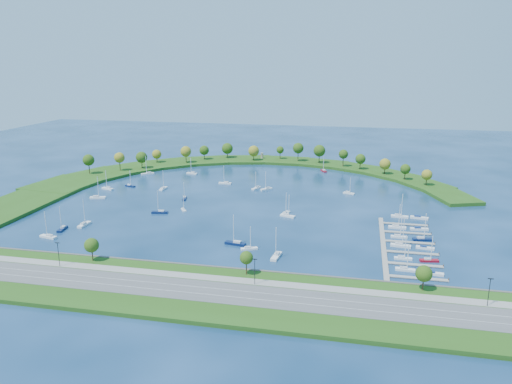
% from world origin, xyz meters
% --- Properties ---
extents(ground, '(700.00, 700.00, 0.00)m').
position_xyz_m(ground, '(0.00, 0.00, 0.00)').
color(ground, '#07223D').
rests_on(ground, ground).
extents(south_shoreline, '(420.00, 43.10, 11.60)m').
position_xyz_m(south_shoreline, '(0.03, -122.88, 1.00)').
color(south_shoreline, '#264C14').
rests_on(south_shoreline, ground).
extents(breakwater, '(286.74, 247.64, 2.00)m').
position_xyz_m(breakwater, '(-46.33, 48.72, 0.99)').
color(breakwater, '#264C14').
rests_on(breakwater, ground).
extents(breakwater_trees, '(240.82, 90.15, 14.96)m').
position_xyz_m(breakwater_trees, '(-16.61, 89.04, 10.52)').
color(breakwater_trees, '#382314').
rests_on(breakwater_trees, breakwater).
extents(harbor_tower, '(2.60, 2.60, 4.63)m').
position_xyz_m(harbor_tower, '(-14.05, 118.96, 4.37)').
color(harbor_tower, gray).
rests_on(harbor_tower, breakwater).
extents(dock_system, '(24.28, 82.00, 1.60)m').
position_xyz_m(dock_system, '(85.30, -61.00, 0.35)').
color(dock_system, gray).
rests_on(dock_system, ground).
extents(moored_boat_0, '(5.38, 8.09, 11.61)m').
position_xyz_m(moored_boat_0, '(0.56, 27.22, 0.89)').
color(moored_boat_0, white).
rests_on(moored_boat_0, ground).
extents(moored_boat_1, '(4.39, 8.61, 12.19)m').
position_xyz_m(moored_boat_1, '(27.42, -23.33, 0.91)').
color(moored_boat_1, white).
rests_on(moored_boat_1, ground).
extents(moored_boat_2, '(9.69, 4.85, 13.72)m').
position_xyz_m(moored_boat_2, '(-89.05, -15.35, 0.96)').
color(moored_boat_2, white).
rests_on(moored_boat_2, ground).
extents(moored_boat_3, '(3.68, 9.70, 13.91)m').
position_xyz_m(moored_boat_3, '(32.83, -84.25, 0.97)').
color(moored_boat_3, white).
rests_on(moored_boat_3, ground).
extents(moored_boat_4, '(8.96, 4.95, 12.69)m').
position_xyz_m(moored_boat_4, '(-93.64, 5.88, 0.93)').
color(moored_boat_4, white).
rests_on(moored_boat_4, ground).
extents(moored_boat_5, '(7.52, 4.43, 10.68)m').
position_xyz_m(moored_boat_5, '(59.94, 27.19, 0.87)').
color(moored_boat_5, white).
rests_on(moored_boat_5, ground).
extents(moored_boat_6, '(7.70, 4.11, 10.90)m').
position_xyz_m(moored_boat_6, '(-82.75, 15.71, 0.88)').
color(moored_boat_6, '#0A1942').
rests_on(moored_boat_6, ground).
extents(moored_boat_7, '(8.62, 2.59, 12.59)m').
position_xyz_m(moored_boat_7, '(-22.96, 35.86, 0.92)').
color(moored_boat_7, white).
rests_on(moored_boat_7, ground).
extents(moored_boat_8, '(8.61, 3.80, 12.24)m').
position_xyz_m(moored_boat_8, '(-54.76, 59.65, 0.91)').
color(moored_boat_8, white).
rests_on(moored_boat_8, ground).
extents(moored_boat_9, '(3.87, 7.62, 10.78)m').
position_xyz_m(moored_boat_9, '(-36.95, -5.59, 0.87)').
color(moored_boat_9, '#0A1942').
rests_on(moored_boat_9, ground).
extents(moored_boat_10, '(2.79, 8.58, 12.45)m').
position_xyz_m(moored_boat_10, '(-58.37, 13.30, 0.92)').
color(moored_boat_10, white).
rests_on(moored_boat_10, ground).
extents(moored_boat_11, '(2.89, 9.42, 13.74)m').
position_xyz_m(moored_boat_11, '(-69.74, -63.26, 0.96)').
color(moored_boat_11, white).
rests_on(moored_boat_11, ground).
extents(moored_boat_12, '(5.57, 8.02, 11.59)m').
position_xyz_m(moored_boat_12, '(39.45, 88.33, 0.89)').
color(moored_boat_12, maroon).
rests_on(moored_boat_12, ground).
extents(moored_boat_13, '(9.12, 4.04, 12.97)m').
position_xyz_m(moored_boat_13, '(-40.38, -35.47, 0.94)').
color(moored_boat_13, '#0A1942').
rests_on(moored_boat_13, ground).
extents(moored_boat_14, '(3.66, 8.68, 12.37)m').
position_xyz_m(moored_boat_14, '(-76.85, -71.47, 0.92)').
color(moored_boat_14, '#0A1942').
rests_on(moored_boat_14, ground).
extents(moored_boat_15, '(8.87, 7.74, 13.59)m').
position_xyz_m(moored_boat_15, '(-86.14, 51.72, 0.96)').
color(moored_boat_15, white).
rests_on(moored_boat_15, ground).
extents(moored_boat_16, '(7.66, 5.17, 11.02)m').
position_xyz_m(moored_boat_16, '(19.44, -77.93, 0.88)').
color(moored_boat_16, white).
rests_on(moored_boat_16, ground).
extents(moored_boat_17, '(8.73, 5.08, 12.39)m').
position_xyz_m(moored_boat_17, '(29.14, -27.16, 0.92)').
color(moored_boat_17, white).
rests_on(moored_boat_17, ground).
extents(moored_boat_18, '(9.12, 4.23, 12.94)m').
position_xyz_m(moored_boat_18, '(-76.86, -82.92, 0.93)').
color(moored_boat_18, white).
rests_on(moored_boat_18, ground).
extents(moored_boat_19, '(7.46, 7.46, 12.11)m').
position_xyz_m(moored_boat_19, '(7.45, 26.31, 0.91)').
color(moored_boat_19, white).
rests_on(moored_boat_19, ground).
extents(moored_boat_20, '(9.97, 4.27, 14.20)m').
position_xyz_m(moored_boat_20, '(12.05, -73.23, 0.98)').
color(moored_boat_20, '#0A1942').
rests_on(moored_boat_20, ground).
extents(moored_boat_21, '(4.92, 6.19, 9.21)m').
position_xyz_m(moored_boat_21, '(-29.35, -28.16, 0.84)').
color(moored_boat_21, white).
rests_on(moored_boat_21, ground).
extents(docked_boat_0, '(7.87, 2.69, 11.37)m').
position_xyz_m(docked_boat_0, '(85.53, -86.98, 0.89)').
color(docked_boat_0, white).
rests_on(docked_boat_0, ground).
extents(docked_boat_1, '(8.13, 3.14, 1.62)m').
position_xyz_m(docked_boat_1, '(95.98, -88.62, 0.59)').
color(docked_boat_1, white).
rests_on(docked_boat_1, ground).
extents(docked_boat_2, '(7.40, 2.13, 10.85)m').
position_xyz_m(docked_boat_2, '(85.53, -75.19, 0.87)').
color(docked_boat_2, white).
rests_on(docked_boat_2, ground).
extents(docked_boat_3, '(7.98, 3.39, 11.37)m').
position_xyz_m(docked_boat_3, '(96.03, -75.34, 0.89)').
color(docked_boat_3, maroon).
rests_on(docked_boat_3, ground).
extents(docked_boat_4, '(9.17, 3.59, 13.12)m').
position_xyz_m(docked_boat_4, '(85.51, -60.24, 0.94)').
color(docked_boat_4, white).
rests_on(docked_boat_4, ground).
extents(docked_boat_5, '(8.18, 3.48, 1.62)m').
position_xyz_m(docked_boat_5, '(95.99, -60.72, 0.59)').
color(docked_boat_5, white).
rests_on(docked_boat_5, ground).
extents(docked_boat_6, '(7.62, 2.15, 11.19)m').
position_xyz_m(docked_boat_6, '(85.53, -48.35, 0.88)').
color(docked_boat_6, white).
rests_on(docked_boat_6, ground).
extents(docked_boat_7, '(9.37, 4.03, 13.34)m').
position_xyz_m(docked_boat_7, '(96.00, -49.90, 0.95)').
color(docked_boat_7, '#0A1942').
rests_on(docked_boat_7, ground).
extents(docked_boat_8, '(8.79, 2.85, 12.76)m').
position_xyz_m(docked_boat_8, '(85.51, -34.52, 0.93)').
color(docked_boat_8, white).
rests_on(docked_boat_8, ground).
extents(docked_boat_9, '(8.90, 3.47, 1.77)m').
position_xyz_m(docked_boat_9, '(95.97, -34.93, 0.65)').
color(docked_boat_9, white).
rests_on(docked_boat_9, ground).
extents(docked_boat_10, '(9.14, 3.32, 13.15)m').
position_xyz_m(docked_boat_10, '(87.91, -15.92, 0.94)').
color(docked_boat_10, white).
rests_on(docked_boat_10, ground).
extents(docked_boat_11, '(9.51, 4.03, 1.88)m').
position_xyz_m(docked_boat_11, '(97.87, -16.08, 0.69)').
color(docked_boat_11, white).
rests_on(docked_boat_11, ground).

